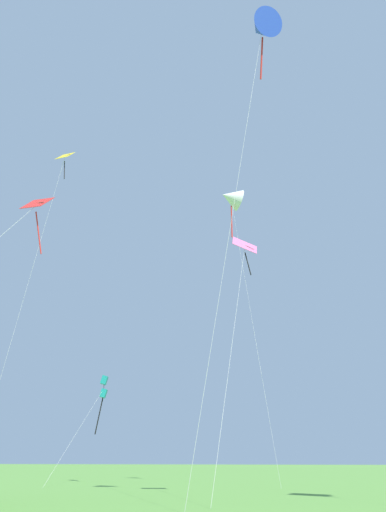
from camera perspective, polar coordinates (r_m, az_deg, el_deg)
The scene contains 6 objects.
kite_teal_box at distance 42.93m, azimuth -9.27°, elevation -13.42°, with size 0.87×9.13×7.51m.
kite_yellow_diamond at distance 41.15m, azimuth -13.53°, elevation 8.47°, with size 2.31×4.61×22.89m.
kite_pink_low at distance 27.16m, azimuth 5.34°, elevation 0.15°, with size 1.18×6.58×12.13m.
kite_white_distant at distance 43.14m, azimuth 3.97°, elevation 6.04°, with size 4.48×5.80×21.71m.
kite_red_high at distance 24.24m, azimuth -16.60°, elevation 4.01°, with size 4.05×9.18×12.35m.
kite_blue_delta at distance 29.78m, azimuth 7.16°, elevation 22.45°, with size 3.75×5.60×22.63m.
Camera 1 is at (0.64, -2.57, 1.51)m, focal length 38.55 mm.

